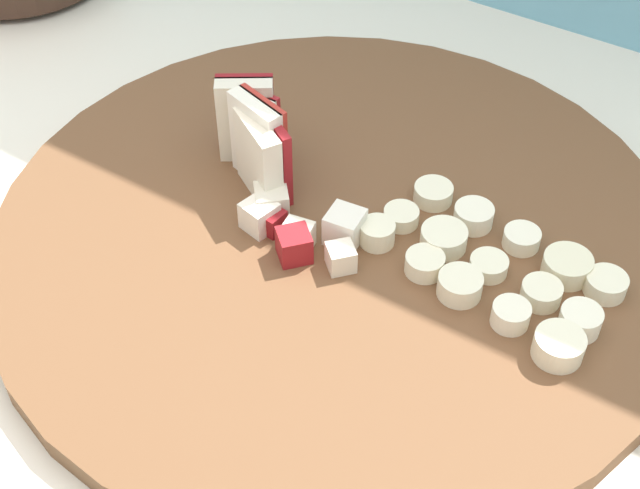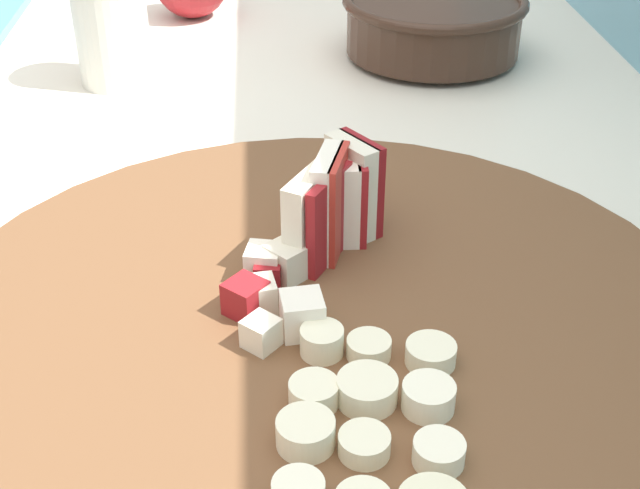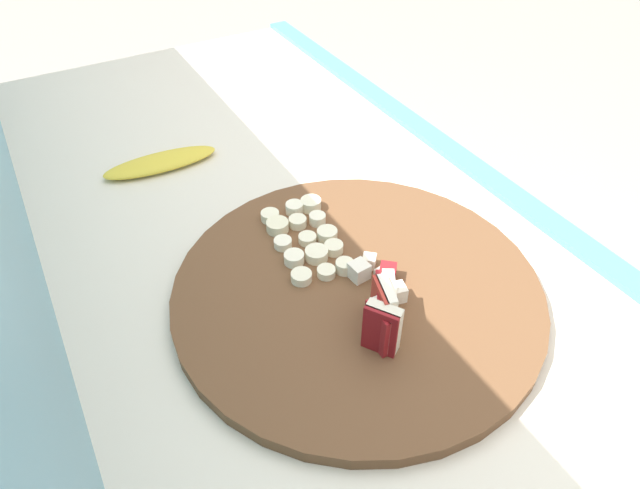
% 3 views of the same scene
% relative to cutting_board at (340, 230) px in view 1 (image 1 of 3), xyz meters
% --- Properties ---
extents(tile_backsplash, '(2.40, 0.04, 1.46)m').
position_rel_cutting_board_xyz_m(tile_backsplash, '(0.07, 0.34, -0.19)').
color(tile_backsplash, '#6BADC6').
rests_on(tile_backsplash, ground).
extents(cutting_board, '(0.45, 0.45, 0.02)m').
position_rel_cutting_board_xyz_m(cutting_board, '(0.00, 0.00, 0.00)').
color(cutting_board, brown).
rests_on(cutting_board, tiled_countertop).
extents(apple_wedge_fan, '(0.08, 0.06, 0.06)m').
position_rel_cutting_board_xyz_m(apple_wedge_fan, '(-0.07, 0.01, 0.04)').
color(apple_wedge_fan, maroon).
rests_on(apple_wedge_fan, cutting_board).
extents(apple_dice_pile, '(0.09, 0.06, 0.02)m').
position_rel_cutting_board_xyz_m(apple_dice_pile, '(-0.01, -0.03, 0.02)').
color(apple_dice_pile, white).
rests_on(apple_dice_pile, cutting_board).
extents(banana_slice_rows, '(0.16, 0.11, 0.02)m').
position_rel_cutting_board_xyz_m(banana_slice_rows, '(0.10, 0.01, 0.02)').
color(banana_slice_rows, '#F4EAC6').
rests_on(banana_slice_rows, cutting_board).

